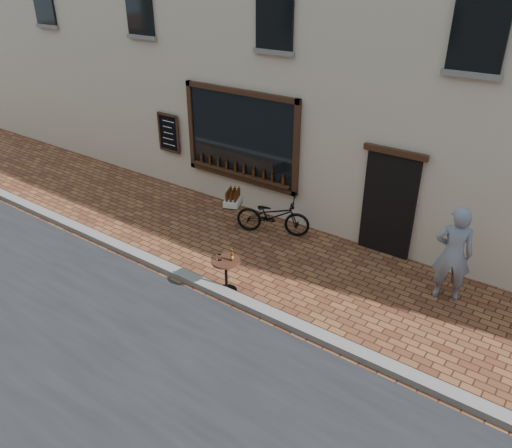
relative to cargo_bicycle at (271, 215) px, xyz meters
The scene contains 5 objects.
ground 2.84m from the cargo_bicycle, 79.34° to the right, with size 90.00×90.00×0.00m, color #552B1B.
kerb 2.63m from the cargo_bicycle, 78.53° to the right, with size 90.00×0.25×0.12m, color slate.
cargo_bicycle is the anchor object (origin of this frame).
bistro_table 2.48m from the cargo_bicycle, 75.45° to the right, with size 0.54×0.54×0.93m.
pedestrian 4.04m from the cargo_bicycle, ahead, with size 0.67×0.44×1.85m, color slate.
Camera 1 is at (5.10, -5.61, 5.53)m, focal length 35.00 mm.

